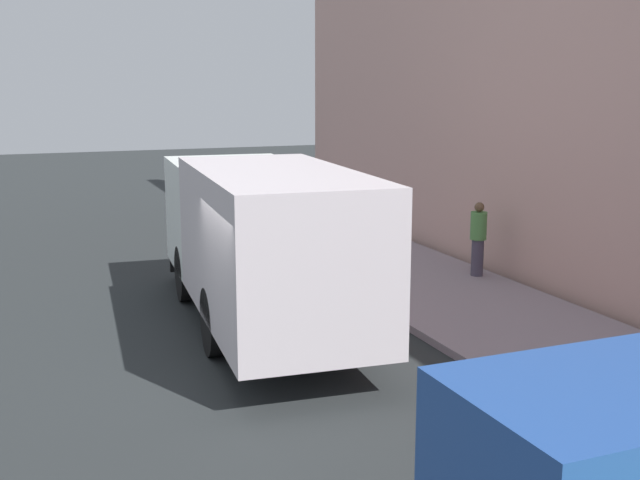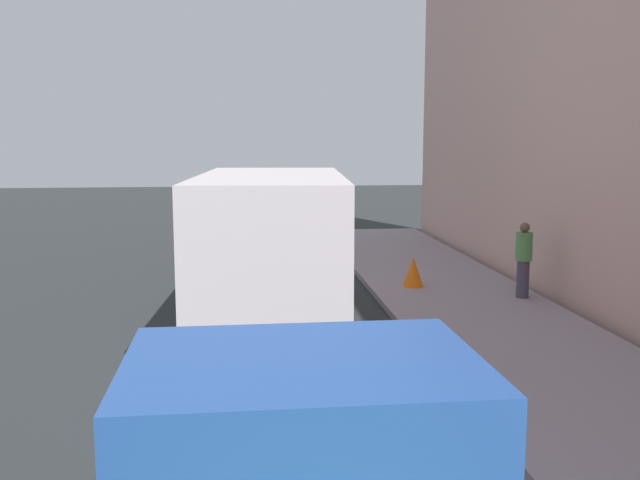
% 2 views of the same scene
% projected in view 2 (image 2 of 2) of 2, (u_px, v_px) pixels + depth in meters
% --- Properties ---
extents(ground, '(80.00, 80.00, 0.00)m').
position_uv_depth(ground, '(235.00, 368.00, 10.86)').
color(ground, '#25292A').
extents(sidewalk, '(3.49, 30.00, 0.14)m').
position_uv_depth(sidewalk, '(533.00, 354.00, 11.36)').
color(sidewalk, gray).
rests_on(sidewalk, ground).
extents(large_utility_truck, '(2.89, 7.85, 2.90)m').
position_uv_depth(large_utility_truck, '(274.00, 240.00, 12.93)').
color(large_utility_truck, white).
rests_on(large_utility_truck, ground).
extents(pedestrian_walking, '(0.48, 0.48, 1.60)m').
position_uv_depth(pedestrian_walking, '(524.00, 258.00, 14.91)').
color(pedestrian_walking, '#433D4E').
rests_on(pedestrian_walking, sidewalk).
extents(traffic_cone_orange, '(0.47, 0.47, 0.68)m').
position_uv_depth(traffic_cone_orange, '(413.00, 272.00, 16.11)').
color(traffic_cone_orange, orange).
rests_on(traffic_cone_orange, sidewalk).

